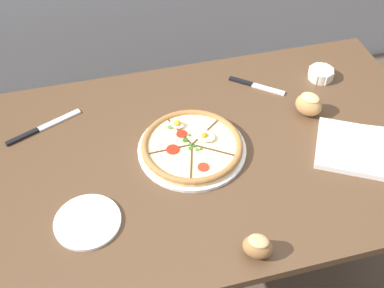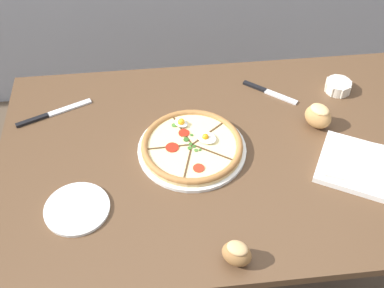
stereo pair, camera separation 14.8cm
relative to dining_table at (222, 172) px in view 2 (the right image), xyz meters
The scene contains 10 objects.
ground_plane 0.66m from the dining_table, ahead, with size 12.00×12.00×0.00m, color brown.
dining_table is the anchor object (origin of this frame).
pizza 0.15m from the dining_table, behind, with size 0.34×0.34×0.05m.
ramekin_bowl 0.52m from the dining_table, 29.14° to the left, with size 0.09×0.09×0.04m.
napkin_folded 0.43m from the dining_table, 16.34° to the right, with size 0.32×0.31×0.04m.
bread_piece_near 0.36m from the dining_table, 14.61° to the left, with size 0.11×0.11×0.08m.
bread_piece_mid 0.41m from the dining_table, 94.27° to the right, with size 0.10×0.09×0.07m.
knife_main 0.60m from the dining_table, 156.68° to the left, with size 0.25×0.12×0.01m.
knife_spare 0.35m from the dining_table, 52.27° to the left, with size 0.17×0.15×0.01m.
side_saucer 0.49m from the dining_table, 158.40° to the right, with size 0.18×0.18×0.01m.
Camera 2 is at (-0.21, -1.01, 1.86)m, focal length 45.00 mm.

